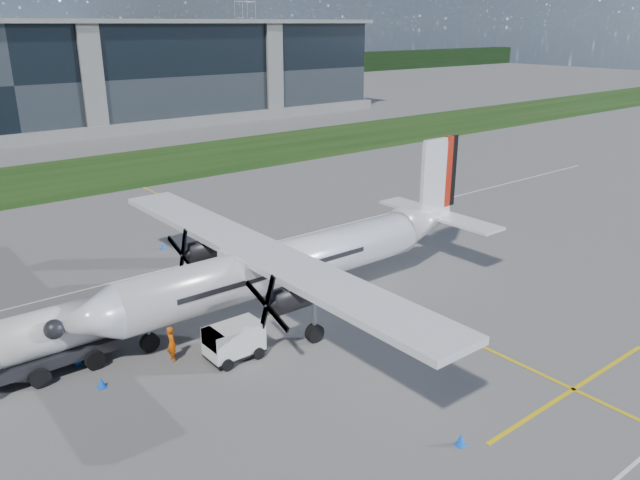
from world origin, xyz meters
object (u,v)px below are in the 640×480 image
ground_crew_person (172,341)px  safety_cone_nose_port (102,382)px  pylon_east (245,23)px  safety_cone_nose_stbd (78,359)px  safety_cone_stbdwing (163,246)px  fuel_tanker_truck (12,351)px  turboprop_aircraft (295,235)px  baggage_tug (234,342)px  safety_cone_portwing (461,439)px  safety_cone_fwd (37,380)px

ground_crew_person → safety_cone_nose_port: bearing=95.2°
pylon_east → safety_cone_nose_stbd: pylon_east is taller
safety_cone_stbdwing → safety_cone_nose_stbd: bearing=-129.7°
fuel_tanker_truck → turboprop_aircraft: bearing=-4.6°
safety_cone_nose_stbd → ground_crew_person: bearing=-34.9°
fuel_tanker_truck → baggage_tug: (8.62, -4.28, -0.65)m
pylon_east → safety_cone_stbdwing: 156.43m
baggage_tug → safety_cone_portwing: 11.38m
safety_cone_nose_port → safety_cone_fwd: bearing=138.1°
safety_cone_nose_port → safety_cone_portwing: same height
turboprop_aircraft → safety_cone_stbdwing: size_ratio=54.58×
safety_cone_nose_port → safety_cone_portwing: size_ratio=1.00×
safety_cone_stbdwing → safety_cone_nose_port: 17.65m
fuel_tanker_truck → safety_cone_nose_stbd: fuel_tanker_truck is taller
fuel_tanker_truck → pylon_east: bearing=54.3°
fuel_tanker_truck → safety_cone_nose_port: fuel_tanker_truck is taller
turboprop_aircraft → ground_crew_person: (-8.31, -1.48, -3.09)m
fuel_tanker_truck → ground_crew_person: (6.22, -2.65, -0.50)m
fuel_tanker_truck → safety_cone_fwd: size_ratio=16.04×
fuel_tanker_truck → safety_cone_fwd: bearing=-56.7°
pylon_east → safety_cone_nose_port: size_ratio=60.00×
baggage_tug → pylon_east: bearing=57.5°
safety_cone_portwing → safety_cone_nose_port: bearing=126.6°
baggage_tug → safety_cone_portwing: size_ratio=5.66×
pylon_east → turboprop_aircraft: 165.93m
pylon_east → fuel_tanker_truck: (-100.70, -140.21, -13.50)m
turboprop_aircraft → fuel_tanker_truck: (-14.53, 1.17, -2.59)m
pylon_east → ground_crew_person: 171.85m
turboprop_aircraft → safety_cone_nose_port: size_ratio=54.58×
ground_crew_person → safety_cone_portwing: bearing=-153.7°
fuel_tanker_truck → ground_crew_person: 6.78m
pylon_east → baggage_tug: 171.92m
pylon_east → safety_cone_portwing: 179.57m
fuel_tanker_truck → safety_cone_portwing: 19.30m
pylon_east → safety_cone_nose_port: pylon_east is taller
fuel_tanker_truck → safety_cone_nose_stbd: size_ratio=16.04×
safety_cone_nose_stbd → safety_cone_fwd: bearing=-159.2°
baggage_tug → safety_cone_portwing: bearing=-73.3°
safety_cone_nose_port → safety_cone_nose_stbd: (-0.13, 2.71, 0.00)m
baggage_tug → ground_crew_person: bearing=145.8°
pylon_east → ground_crew_person: pylon_east is taller
ground_crew_person → safety_cone_fwd: (-5.63, 1.74, -0.75)m
fuel_tanker_truck → safety_cone_stbdwing: bearing=43.2°
baggage_tug → safety_cone_stbdwing: (3.95, 16.10, -0.60)m
turboprop_aircraft → safety_cone_portwing: bearing=-100.7°
fuel_tanker_truck → ground_crew_person: fuel_tanker_truck is taller
safety_cone_nose_stbd → turboprop_aircraft: bearing=-5.0°
safety_cone_portwing → safety_cone_nose_stbd: bearing=121.7°
ground_crew_person → safety_cone_nose_stbd: (-3.60, 2.51, -0.75)m
pylon_east → baggage_tug: pylon_east is taller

